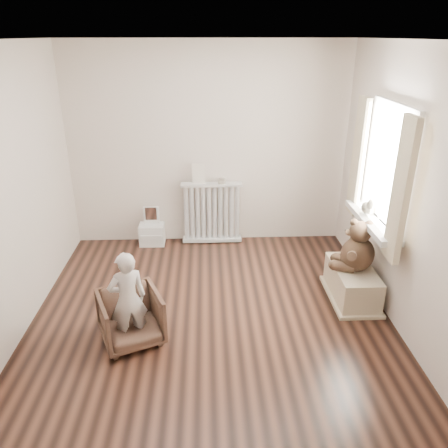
{
  "coord_description": "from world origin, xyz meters",
  "views": [
    {
      "loc": [
        -0.03,
        -3.76,
        2.64
      ],
      "look_at": [
        0.15,
        0.45,
        0.8
      ],
      "focal_mm": 35.0,
      "sensor_mm": 36.0,
      "label": 1
    }
  ],
  "objects_px": {
    "armchair": "(131,318)",
    "child": "(128,299)",
    "radiator": "(212,216)",
    "toy_vanity": "(152,225)",
    "teddy_bear": "(359,243)",
    "plush_cat": "(369,205)",
    "toy_bench": "(352,282)"
  },
  "relations": [
    {
      "from": "toy_vanity",
      "to": "teddy_bear",
      "type": "xyz_separation_m",
      "value": [
        2.31,
        -1.44,
        0.4
      ]
    },
    {
      "from": "toy_bench",
      "to": "plush_cat",
      "type": "bearing_deg",
      "value": 53.84
    },
    {
      "from": "child",
      "to": "toy_bench",
      "type": "relative_size",
      "value": 1.2
    },
    {
      "from": "radiator",
      "to": "toy_bench",
      "type": "bearing_deg",
      "value": -44.55
    },
    {
      "from": "toy_vanity",
      "to": "armchair",
      "type": "bearing_deg",
      "value": -88.99
    },
    {
      "from": "toy_vanity",
      "to": "armchair",
      "type": "xyz_separation_m",
      "value": [
        0.04,
        -2.05,
        -0.03
      ]
    },
    {
      "from": "toy_vanity",
      "to": "teddy_bear",
      "type": "height_order",
      "value": "teddy_bear"
    },
    {
      "from": "toy_vanity",
      "to": "child",
      "type": "distance_m",
      "value": 2.11
    },
    {
      "from": "radiator",
      "to": "toy_vanity",
      "type": "bearing_deg",
      "value": -177.89
    },
    {
      "from": "child",
      "to": "radiator",
      "type": "bearing_deg",
      "value": -132.83
    },
    {
      "from": "child",
      "to": "plush_cat",
      "type": "distance_m",
      "value": 2.61
    },
    {
      "from": "radiator",
      "to": "toy_vanity",
      "type": "distance_m",
      "value": 0.82
    },
    {
      "from": "toy_vanity",
      "to": "toy_bench",
      "type": "height_order",
      "value": "toy_vanity"
    },
    {
      "from": "armchair",
      "to": "child",
      "type": "height_order",
      "value": "child"
    },
    {
      "from": "radiator",
      "to": "teddy_bear",
      "type": "bearing_deg",
      "value": -44.63
    },
    {
      "from": "toy_vanity",
      "to": "child",
      "type": "relative_size",
      "value": 0.57
    },
    {
      "from": "plush_cat",
      "to": "radiator",
      "type": "bearing_deg",
      "value": 142.84
    },
    {
      "from": "toy_vanity",
      "to": "plush_cat",
      "type": "xyz_separation_m",
      "value": [
        2.44,
        -1.24,
        0.72
      ]
    },
    {
      "from": "toy_vanity",
      "to": "child",
      "type": "xyz_separation_m",
      "value": [
        0.04,
        -2.1,
        0.21
      ]
    },
    {
      "from": "plush_cat",
      "to": "toy_bench",
      "type": "bearing_deg",
      "value": -125.31
    },
    {
      "from": "armchair",
      "to": "teddy_bear",
      "type": "bearing_deg",
      "value": -7.72
    },
    {
      "from": "armchair",
      "to": "child",
      "type": "bearing_deg",
      "value": -112.77
    },
    {
      "from": "radiator",
      "to": "teddy_bear",
      "type": "distance_m",
      "value": 2.12
    },
    {
      "from": "armchair",
      "to": "toy_bench",
      "type": "xyz_separation_m",
      "value": [
        2.26,
        0.62,
        -0.05
      ]
    },
    {
      "from": "radiator",
      "to": "toy_vanity",
      "type": "height_order",
      "value": "radiator"
    },
    {
      "from": "radiator",
      "to": "armchair",
      "type": "bearing_deg",
      "value": -110.5
    },
    {
      "from": "toy_bench",
      "to": "teddy_bear",
      "type": "height_order",
      "value": "teddy_bear"
    },
    {
      "from": "toy_vanity",
      "to": "armchair",
      "type": "height_order",
      "value": "toy_vanity"
    },
    {
      "from": "armchair",
      "to": "child",
      "type": "xyz_separation_m",
      "value": [
        0.0,
        -0.05,
        0.23
      ]
    },
    {
      "from": "teddy_bear",
      "to": "child",
      "type": "bearing_deg",
      "value": -142.55
    },
    {
      "from": "child",
      "to": "teddy_bear",
      "type": "relative_size",
      "value": 1.66
    },
    {
      "from": "radiator",
      "to": "plush_cat",
      "type": "xyz_separation_m",
      "value": [
        1.62,
        -1.27,
        0.61
      ]
    }
  ]
}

